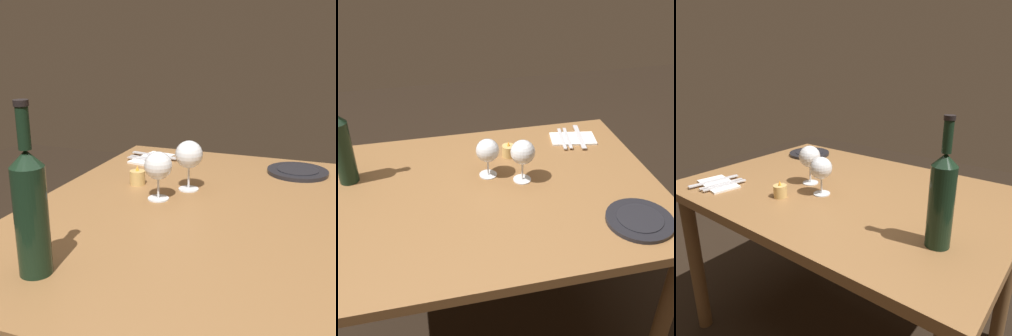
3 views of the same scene
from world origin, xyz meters
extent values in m
cube|color=olive|center=(0.00, 0.00, 0.72)|extent=(1.30, 0.90, 0.04)
cylinder|color=brown|center=(0.58, -0.38, 0.35)|extent=(0.06, 0.06, 0.70)
cylinder|color=brown|center=(0.58, 0.38, 0.35)|extent=(0.06, 0.06, 0.70)
cylinder|color=white|center=(0.04, 0.10, 0.74)|extent=(0.07, 0.07, 0.00)
cylinder|color=white|center=(0.04, 0.10, 0.78)|extent=(0.01, 0.01, 0.07)
sphere|color=white|center=(0.04, 0.10, 0.85)|extent=(0.09, 0.09, 0.09)
cylinder|color=#42070F|center=(0.04, 0.10, 0.84)|extent=(0.07, 0.07, 0.02)
cylinder|color=white|center=(0.16, 0.04, 0.74)|extent=(0.07, 0.07, 0.00)
cylinder|color=white|center=(0.16, 0.04, 0.78)|extent=(0.01, 0.01, 0.08)
sphere|color=white|center=(0.16, 0.04, 0.86)|extent=(0.09, 0.09, 0.09)
cylinder|color=#42070F|center=(0.16, 0.04, 0.86)|extent=(0.07, 0.07, 0.03)
cylinder|color=black|center=(-0.46, 0.18, 0.86)|extent=(0.07, 0.07, 0.24)
cone|color=black|center=(-0.46, 0.18, 0.99)|extent=(0.07, 0.07, 0.04)
cylinder|color=black|center=(-0.46, 0.18, 1.06)|extent=(0.03, 0.03, 0.09)
cylinder|color=black|center=(-0.46, 0.18, 1.10)|extent=(0.03, 0.03, 0.01)
cylinder|color=#DBB266|center=(0.15, 0.22, 0.76)|extent=(0.05, 0.05, 0.05)
cylinder|color=white|center=(0.15, 0.22, 0.76)|extent=(0.04, 0.04, 0.03)
cone|color=#F99E2D|center=(0.15, 0.22, 0.80)|extent=(0.01, 0.01, 0.02)
cylinder|color=black|center=(0.47, -0.28, 0.75)|extent=(0.22, 0.22, 0.01)
cylinder|color=black|center=(0.47, -0.28, 0.76)|extent=(0.15, 0.15, 0.00)
cube|color=white|center=(0.45, 0.29, 0.74)|extent=(0.21, 0.14, 0.01)
cube|color=silver|center=(0.43, 0.29, 0.75)|extent=(0.04, 0.18, 0.00)
cube|color=silver|center=(0.40, 0.29, 0.75)|extent=(0.04, 0.18, 0.00)
cube|color=silver|center=(0.48, 0.29, 0.75)|extent=(0.06, 0.21, 0.00)
camera|label=1|loc=(-1.17, -0.39, 1.23)|focal=48.21mm
camera|label=2|loc=(-0.19, -1.20, 1.62)|focal=44.97mm
camera|label=3|loc=(-0.75, 0.98, 1.24)|focal=34.97mm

